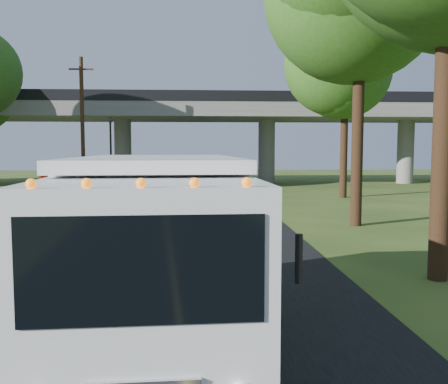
{
  "coord_description": "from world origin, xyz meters",
  "views": [
    {
      "loc": [
        -0.03,
        -9.89,
        2.99
      ],
      "look_at": [
        0.89,
        6.0,
        1.6
      ],
      "focal_mm": 40.0,
      "sensor_mm": 36.0,
      "label": 1
    }
  ],
  "objects": [
    {
      "name": "overpass",
      "position": [
        0.0,
        32.0,
        4.56
      ],
      "size": [
        54.0,
        10.0,
        7.3
      ],
      "color": "slate",
      "rests_on": "ground"
    },
    {
      "name": "step_van",
      "position": [
        -0.61,
        -2.4,
        1.55
      ],
      "size": [
        2.75,
        6.9,
        2.86
      ],
      "rotation": [
        0.0,
        0.0,
        0.04
      ],
      "color": "white",
      "rests_on": "ground"
    },
    {
      "name": "utility_pole",
      "position": [
        -7.5,
        24.0,
        4.59
      ],
      "size": [
        1.6,
        0.26,
        9.0
      ],
      "color": "#472D19",
      "rests_on": "ground"
    },
    {
      "name": "traffic_signal",
      "position": [
        -6.0,
        26.0,
        3.2
      ],
      "size": [
        0.18,
        0.22,
        5.2
      ],
      "color": "black",
      "rests_on": "ground"
    },
    {
      "name": "red_sedan",
      "position": [
        -6.87,
        20.46,
        0.7
      ],
      "size": [
        5.2,
        3.59,
        1.4
      ],
      "primitive_type": "imported",
      "rotation": [
        0.0,
        0.0,
        1.19
      ],
      "color": "#980C09",
      "rests_on": "ground"
    },
    {
      "name": "ground",
      "position": [
        0.0,
        0.0,
        0.0
      ],
      "size": [
        120.0,
        120.0,
        0.0
      ],
      "primitive_type": "plane",
      "color": "#334C1B",
      "rests_on": "ground"
    },
    {
      "name": "pedestrian",
      "position": [
        -3.9,
        15.95,
        0.93
      ],
      "size": [
        0.7,
        0.48,
        1.87
      ],
      "primitive_type": "imported",
      "rotation": [
        0.0,
        0.0,
        3.19
      ],
      "color": "gray",
      "rests_on": "ground"
    },
    {
      "name": "road",
      "position": [
        0.0,
        10.0,
        0.01
      ],
      "size": [
        7.0,
        90.0,
        0.02
      ],
      "primitive_type": "cube",
      "color": "black",
      "rests_on": "ground"
    },
    {
      "name": "tree_right_far",
      "position": [
        9.21,
        19.84,
        8.3
      ],
      "size": [
        5.77,
        5.67,
        10.99
      ],
      "color": "#382314",
      "rests_on": "ground"
    },
    {
      "name": "lane_line",
      "position": [
        0.0,
        10.0,
        0.03
      ],
      "size": [
        0.12,
        90.0,
        0.01
      ],
      "primitive_type": "cube",
      "color": "gold",
      "rests_on": "road"
    }
  ]
}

